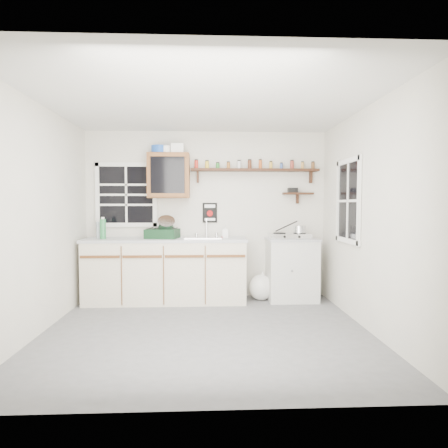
{
  "coord_description": "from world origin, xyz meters",
  "views": [
    {
      "loc": [
        0.02,
        -4.08,
        1.41
      ],
      "look_at": [
        0.22,
        0.55,
        1.16
      ],
      "focal_mm": 30.0,
      "sensor_mm": 36.0,
      "label": 1
    }
  ],
  "objects_px": {
    "spice_shelf": "(254,169)",
    "dish_rack": "(164,231)",
    "upper_cabinet": "(169,176)",
    "hotplate": "(290,236)",
    "right_cabinet": "(292,269)",
    "main_cabinet": "(166,270)"
  },
  "relations": [
    {
      "from": "right_cabinet",
      "to": "hotplate",
      "type": "relative_size",
      "value": 1.55
    },
    {
      "from": "upper_cabinet",
      "to": "hotplate",
      "type": "xyz_separation_m",
      "value": [
        1.76,
        -0.14,
        -0.88
      ]
    },
    {
      "from": "right_cabinet",
      "to": "hotplate",
      "type": "bearing_deg",
      "value": -153.16
    },
    {
      "from": "upper_cabinet",
      "to": "dish_rack",
      "type": "height_order",
      "value": "upper_cabinet"
    },
    {
      "from": "main_cabinet",
      "to": "right_cabinet",
      "type": "xyz_separation_m",
      "value": [
        1.83,
        0.03,
        -0.01
      ]
    },
    {
      "from": "main_cabinet",
      "to": "right_cabinet",
      "type": "relative_size",
      "value": 2.54
    },
    {
      "from": "upper_cabinet",
      "to": "spice_shelf",
      "type": "distance_m",
      "value": 1.27
    },
    {
      "from": "hotplate",
      "to": "upper_cabinet",
      "type": "bearing_deg",
      "value": 175.55
    },
    {
      "from": "upper_cabinet",
      "to": "dish_rack",
      "type": "xyz_separation_m",
      "value": [
        -0.07,
        -0.13,
        -0.8
      ]
    },
    {
      "from": "upper_cabinet",
      "to": "hotplate",
      "type": "bearing_deg",
      "value": -4.49
    },
    {
      "from": "spice_shelf",
      "to": "dish_rack",
      "type": "height_order",
      "value": "spice_shelf"
    },
    {
      "from": "upper_cabinet",
      "to": "hotplate",
      "type": "relative_size",
      "value": 1.1
    },
    {
      "from": "hotplate",
      "to": "spice_shelf",
      "type": "bearing_deg",
      "value": 157.34
    },
    {
      "from": "right_cabinet",
      "to": "upper_cabinet",
      "type": "distance_m",
      "value": 2.26
    },
    {
      "from": "right_cabinet",
      "to": "upper_cabinet",
      "type": "bearing_deg",
      "value": 176.24
    },
    {
      "from": "spice_shelf",
      "to": "dish_rack",
      "type": "xyz_separation_m",
      "value": [
        -1.33,
        -0.2,
        -0.9
      ]
    },
    {
      "from": "dish_rack",
      "to": "hotplate",
      "type": "relative_size",
      "value": 0.85
    },
    {
      "from": "upper_cabinet",
      "to": "spice_shelf",
      "type": "xyz_separation_m",
      "value": [
        1.26,
        0.07,
        0.11
      ]
    },
    {
      "from": "right_cabinet",
      "to": "main_cabinet",
      "type": "bearing_deg",
      "value": -179.21
    },
    {
      "from": "main_cabinet",
      "to": "right_cabinet",
      "type": "bearing_deg",
      "value": 0.79
    },
    {
      "from": "spice_shelf",
      "to": "dish_rack",
      "type": "distance_m",
      "value": 1.62
    },
    {
      "from": "upper_cabinet",
      "to": "main_cabinet",
      "type": "bearing_deg",
      "value": -103.68
    }
  ]
}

